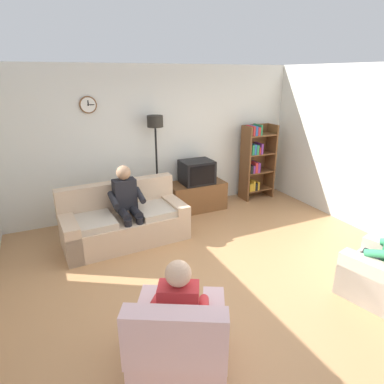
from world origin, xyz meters
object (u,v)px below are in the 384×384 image
object	(u,v)px
tv_stand	(196,196)
floor_lamp	(156,138)
tv	(197,172)
person_on_couch	(127,201)
person_in_left_armchair	(180,307)
couch	(124,222)
bookshelf	(255,161)
armchair_near_window	(179,343)

from	to	relation	value
tv_stand	floor_lamp	world-z (taller)	floor_lamp
floor_lamp	tv	bearing A→B (deg)	-9.26
person_on_couch	person_in_left_armchair	distance (m)	2.46
floor_lamp	couch	bearing A→B (deg)	-136.99
tv_stand	couch	bearing A→B (deg)	-156.79
couch	floor_lamp	world-z (taller)	floor_lamp
bookshelf	floor_lamp	size ratio (longest dim) A/B	0.85
tv	armchair_near_window	size ratio (longest dim) A/B	0.52
armchair_near_window	person_on_couch	world-z (taller)	person_on_couch
tv	floor_lamp	bearing A→B (deg)	170.74
tv_stand	bookshelf	world-z (taller)	bookshelf
couch	person_in_left_armchair	world-z (taller)	person_in_left_armchair
tv	bookshelf	size ratio (longest dim) A/B	0.38
tv	bookshelf	distance (m)	1.41
person_in_left_armchair	tv_stand	bearing A→B (deg)	62.03
couch	tv_stand	xyz separation A→B (m)	(1.60, 0.69, -0.04)
bookshelf	couch	bearing A→B (deg)	-165.91
couch	floor_lamp	size ratio (longest dim) A/B	1.05
couch	tv_stand	distance (m)	1.74
tv	person_on_couch	distance (m)	1.74
bookshelf	person_in_left_armchair	distance (m)	4.57
bookshelf	person_on_couch	size ratio (longest dim) A/B	1.27
bookshelf	armchair_near_window	bearing A→B (deg)	-133.05
couch	armchair_near_window	xyz separation A→B (m)	(-0.17, -2.64, -0.02)
bookshelf	person_in_left_armchair	xyz separation A→B (m)	(-3.13, -3.32, -0.21)
couch	tv	distance (m)	1.79
floor_lamp	bookshelf	bearing A→B (deg)	-0.79
tv	person_in_left_armchair	world-z (taller)	person_in_left_armchair
tv_stand	armchair_near_window	world-z (taller)	armchair_near_window
person_in_left_armchair	bookshelf	bearing A→B (deg)	46.66
tv	person_on_couch	world-z (taller)	person_on_couch
person_on_couch	floor_lamp	bearing A→B (deg)	48.32
person_on_couch	tv_stand	bearing A→B (deg)	27.11
couch	tv	world-z (taller)	tv
floor_lamp	person_on_couch	world-z (taller)	floor_lamp
bookshelf	tv_stand	bearing A→B (deg)	-177.19
floor_lamp	person_in_left_armchair	bearing A→B (deg)	-106.13
tv_stand	armchair_near_window	bearing A→B (deg)	-117.97
tv	person_on_couch	size ratio (longest dim) A/B	0.48
floor_lamp	armchair_near_window	bearing A→B (deg)	-106.42
tv_stand	floor_lamp	size ratio (longest dim) A/B	0.59
couch	person_on_couch	distance (m)	0.40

